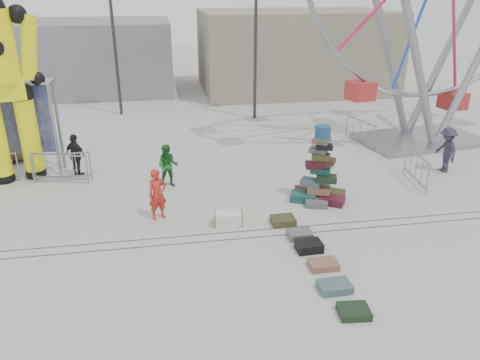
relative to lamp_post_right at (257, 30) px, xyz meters
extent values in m
plane|color=#9E9E99|center=(-3.09, -13.00, -4.48)|extent=(90.00, 90.00, 0.00)
cube|color=#47443F|center=(-3.09, -12.40, -4.48)|extent=(40.00, 0.04, 0.01)
cube|color=#47443F|center=(-3.09, -12.00, -4.48)|extent=(40.00, 0.04, 0.01)
cube|color=gray|center=(3.91, 7.00, -1.98)|extent=(12.00, 8.00, 5.00)
cube|color=gray|center=(-9.09, 9.00, -2.28)|extent=(10.00, 8.00, 4.40)
cylinder|color=#2D2D30|center=(-0.09, 0.00, -0.48)|extent=(0.16, 0.16, 8.00)
cylinder|color=#2D2D30|center=(-7.09, 2.00, -0.48)|extent=(0.16, 0.16, 8.00)
cube|color=#1A4E48|center=(-0.51, -10.28, -4.35)|extent=(0.97, 0.83, 0.27)
cube|color=#4E1521|center=(0.33, -10.67, -4.36)|extent=(0.94, 0.87, 0.25)
cube|color=#492217|center=(-0.30, -9.82, -4.37)|extent=(0.81, 0.64, 0.23)
cube|color=#3F3D1F|center=(0.54, -10.21, -4.36)|extent=(0.90, 0.81, 0.25)
cube|color=#5B6063|center=(-0.22, -10.76, -4.38)|extent=(0.80, 0.65, 0.21)
cube|color=black|center=(0.21, -9.82, -4.37)|extent=(0.82, 0.74, 0.23)
cube|color=#905F49|center=(-0.03, -10.34, -4.10)|extent=(0.84, 0.71, 0.23)
cube|color=#496569|center=(-0.25, -10.20, -3.89)|extent=(0.80, 0.75, 0.21)
cube|color=black|center=(0.17, -10.45, -3.68)|extent=(0.74, 0.61, 0.21)
cube|color=#1A4E48|center=(0.04, -10.20, -3.49)|extent=(0.74, 0.65, 0.18)
cube|color=#4E1521|center=(-0.15, -10.17, -3.30)|extent=(0.66, 0.52, 0.18)
cube|color=#492217|center=(0.13, -10.36, -3.12)|extent=(0.69, 0.64, 0.18)
cube|color=#3F3D1F|center=(-0.05, -10.38, -2.94)|extent=(0.67, 0.56, 0.16)
cube|color=#5B6063|center=(-0.09, -10.22, -2.78)|extent=(0.65, 0.62, 0.16)
cube|color=black|center=(0.05, -10.37, -2.62)|extent=(0.59, 0.48, 0.14)
cube|color=#905F49|center=(-0.05, -10.27, -2.48)|extent=(0.59, 0.53, 0.14)
cube|color=#496569|center=(-0.01, -10.38, -2.35)|extent=(0.54, 0.42, 0.12)
cylinder|color=navy|center=(-0.03, -10.34, -2.12)|extent=(0.49, 0.49, 0.33)
sphere|color=black|center=(-10.64, -6.93, -4.34)|extent=(0.73, 0.73, 0.73)
sphere|color=black|center=(-9.63, -6.64, -4.34)|extent=(0.73, 0.73, 0.73)
cylinder|color=#F6F60D|center=(-9.63, -6.64, -2.95)|extent=(0.67, 0.67, 3.07)
sphere|color=black|center=(-9.63, -6.64, -1.41)|extent=(0.77, 0.77, 0.77)
cube|color=#F6F60D|center=(-10.13, -6.79, -1.22)|extent=(1.50, 1.11, 0.67)
sphere|color=black|center=(-9.35, -6.56, 1.18)|extent=(0.61, 0.61, 0.61)
cylinder|color=#F6F60D|center=(-9.16, -6.51, 0.13)|extent=(0.89, 0.70, 2.16)
sphere|color=black|center=(-9.07, -6.48, -0.93)|extent=(0.50, 0.50, 0.50)
cube|color=gray|center=(6.46, -5.16, -4.38)|extent=(5.73, 3.95, 0.21)
cylinder|color=gray|center=(4.92, -6.36, -0.23)|extent=(3.70, 0.87, 8.62)
cylinder|color=gray|center=(4.63, -4.47, -0.23)|extent=(3.70, 0.87, 8.62)
cylinder|color=gray|center=(7.99, -3.96, -0.23)|extent=(3.70, 0.87, 8.62)
cube|color=#AB2624|center=(6.46, -5.16, -2.89)|extent=(1.09, 1.09, 0.74)
cylinder|color=gray|center=(-8.75, -6.25, -2.78)|extent=(0.11, 0.11, 3.40)
cube|color=navy|center=(-9.88, -6.20, -2.44)|extent=(2.16, 0.12, 2.50)
cube|color=silver|center=(-3.18, -11.51, -4.29)|extent=(0.86, 0.55, 0.38)
cube|color=#3F3D1F|center=(-1.58, -11.74, -4.38)|extent=(0.70, 0.57, 0.21)
cube|color=#5B6063|center=(-1.32, -12.63, -4.38)|extent=(0.66, 0.50, 0.21)
cube|color=black|center=(-1.27, -13.31, -4.35)|extent=(0.70, 0.54, 0.25)
cube|color=#905F49|center=(-1.16, -14.16, -4.39)|extent=(0.72, 0.51, 0.18)
cube|color=#496569|center=(-1.21, -15.10, -4.38)|extent=(0.77, 0.54, 0.19)
cube|color=black|center=(-1.11, -16.01, -4.40)|extent=(0.71, 0.61, 0.17)
imported|color=red|center=(-5.19, -10.75, -3.69)|extent=(0.68, 0.57, 1.58)
imported|color=#175C20|center=(-4.83, -8.35, -3.72)|extent=(0.83, 0.70, 1.52)
imported|color=black|center=(-8.11, -6.81, -3.68)|extent=(0.98, 0.87, 1.60)
imported|color=#282734|center=(5.47, -8.66, -3.62)|extent=(0.64, 1.11, 1.72)
camera|label=1|loc=(-4.89, -23.63, 2.10)|focal=35.00mm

